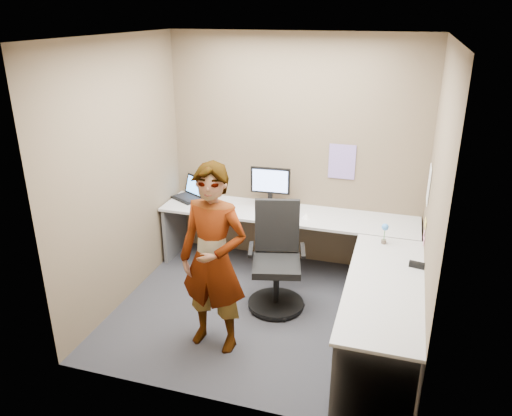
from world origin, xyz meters
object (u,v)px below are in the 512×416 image
(desk, at_px, (315,251))
(monitor, at_px, (270,183))
(office_chair, at_px, (276,266))
(person, at_px, (213,260))

(desk, distance_m, monitor, 1.05)
(desk, relative_size, monitor, 6.45)
(monitor, bearing_deg, desk, -48.90)
(desk, height_order, office_chair, office_chair)
(desk, relative_size, person, 1.71)
(monitor, relative_size, person, 0.26)
(monitor, distance_m, person, 1.67)
(desk, bearing_deg, office_chair, -153.21)
(monitor, relative_size, office_chair, 0.42)
(monitor, height_order, office_chair, monitor)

